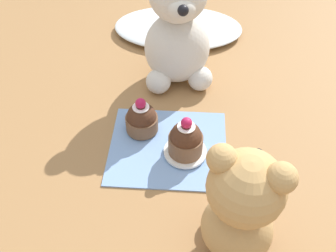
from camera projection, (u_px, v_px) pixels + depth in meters
ground_plane at (168, 148)px, 0.71m from camera, size 4.00×4.00×0.00m
knitted_placemat at (168, 146)px, 0.71m from camera, size 0.21×0.19×0.01m
tulle_cloth at (177, 27)px, 0.96m from camera, size 0.31×0.20×0.03m
teddy_bear_cream at (178, 30)px, 0.76m from camera, size 0.15×0.14×0.26m
teddy_bear_tan at (242, 208)px, 0.50m from camera, size 0.12×0.12×0.21m
cupcake_near_cream_bear at (142, 119)px, 0.71m from camera, size 0.06×0.06×0.07m
saucer_plate at (185, 152)px, 0.69m from camera, size 0.08×0.08×0.01m
cupcake_near_tan_bear at (186, 140)px, 0.67m from camera, size 0.06×0.06×0.08m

